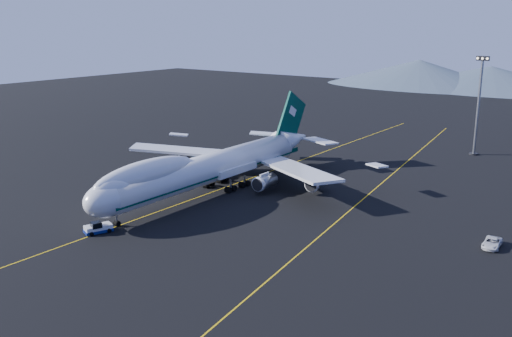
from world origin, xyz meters
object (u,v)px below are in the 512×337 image
Objects in this scene: boeing_747 at (210,167)px; floodlight_mast at (478,106)px; service_van at (492,243)px; pushback_tug at (98,229)px.

floodlight_mast is (35.96, 72.27, 8.12)m from boeing_747.
service_van is (58.39, 3.66, -5.03)m from boeing_747.
boeing_747 is 58.72m from service_van.
floodlight_mast reaches higher than pushback_tug.
boeing_747 is at bearing -116.45° from floodlight_mast.
boeing_747 is 13.35× the size of pushback_tug.
boeing_747 reaches higher than service_van.
pushback_tug is 0.20× the size of floodlight_mast.
pushback_tug is 67.91m from service_van.
floodlight_mast is at bearing 63.55° from boeing_747.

